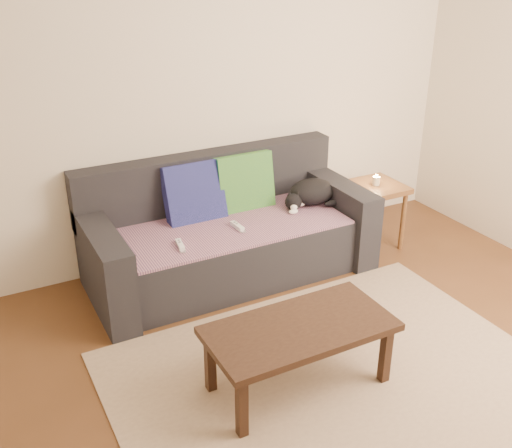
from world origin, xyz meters
name	(u,v)px	position (x,y,z in m)	size (l,w,h in m)	color
ground	(347,394)	(0.00, 0.00, 0.00)	(4.50, 4.50, 0.00)	brown
back_wall	(200,93)	(0.00, 2.00, 1.30)	(4.50, 0.04, 2.60)	beige
sofa	(227,236)	(0.00, 1.57, 0.31)	(2.10, 0.94, 0.87)	#232328
throw_blanket	(232,226)	(0.00, 1.48, 0.43)	(1.66, 0.74, 0.02)	#4A2D55
cushion_navy	(194,193)	(-0.19, 1.74, 0.63)	(0.45, 0.11, 0.45)	#101746
cushion_green	(244,183)	(0.23, 1.74, 0.63)	(0.46, 0.11, 0.46)	#0B4B3E
cat	(311,193)	(0.71, 1.54, 0.53)	(0.51, 0.40, 0.20)	black
wii_remote_a	(180,245)	(-0.47, 1.32, 0.46)	(0.15, 0.04, 0.03)	white
wii_remote_b	(237,226)	(0.01, 1.41, 0.46)	(0.15, 0.04, 0.03)	white
side_table	(375,196)	(1.26, 1.42, 0.45)	(0.43, 0.43, 0.54)	brown
candle	(376,181)	(1.26, 1.42, 0.58)	(0.06, 0.06, 0.09)	beige
rug	(332,377)	(0.00, 0.15, 0.01)	(2.50, 1.80, 0.01)	tan
coffee_table	(300,333)	(-0.21, 0.19, 0.36)	(1.04, 0.52, 0.42)	#301E12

